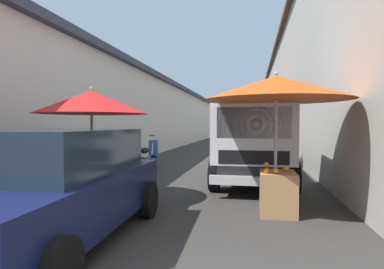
{
  "coord_description": "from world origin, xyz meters",
  "views": [
    {
      "loc": [
        -1.42,
        -1.58,
        1.52
      ],
      "look_at": [
        10.39,
        0.62,
        1.15
      ],
      "focal_mm": 30.57,
      "sensor_mm": 36.0,
      "label": 1
    }
  ],
  "objects": [
    {
      "name": "fruit_stall_far_right",
      "position": [
        4.44,
        -1.98,
        1.97
      ],
      "size": [
        2.6,
        2.6,
        2.44
      ],
      "color": "#9E9EA3",
      "rests_on": "ground"
    },
    {
      "name": "fruit_stall_near_right",
      "position": [
        4.42,
        1.48,
        1.7
      ],
      "size": [
        2.18,
        2.18,
        2.25
      ],
      "color": "#9E9EA3",
      "rests_on": "ground"
    },
    {
      "name": "building_right_concrete",
      "position": [
        15.75,
        -6.79,
        3.61
      ],
      "size": [
        49.8,
        7.5,
        7.2
      ],
      "color": "#A39E93",
      "rests_on": "ground"
    },
    {
      "name": "ground",
      "position": [
        13.5,
        0.0,
        0.0
      ],
      "size": [
        90.0,
        90.0,
        0.0
      ],
      "primitive_type": "plane",
      "color": "#33302D"
    },
    {
      "name": "parked_scooter",
      "position": [
        9.48,
        2.0,
        0.45
      ],
      "size": [
        1.69,
        0.33,
        1.14
      ],
      "color": "black",
      "rests_on": "ground"
    },
    {
      "name": "fruit_stall_far_left",
      "position": [
        15.07,
        -2.31,
        1.87
      ],
      "size": [
        2.34,
        2.34,
        2.41
      ],
      "color": "#9E9EA3",
      "rests_on": "ground"
    },
    {
      "name": "plastic_stool",
      "position": [
        9.75,
        -2.06,
        0.33
      ],
      "size": [
        0.3,
        0.3,
        0.43
      ],
      "color": "red",
      "rests_on": "ground"
    },
    {
      "name": "vendor_by_crates",
      "position": [
        10.12,
        -2.6,
        0.86
      ],
      "size": [
        0.61,
        0.28,
        1.52
      ],
      "color": "#665B4C",
      "rests_on": "ground"
    },
    {
      "name": "building_left_whitewash",
      "position": [
        15.75,
        6.79,
        2.08
      ],
      "size": [
        49.8,
        7.5,
        4.14
      ],
      "color": "beige",
      "rests_on": "ground"
    },
    {
      "name": "vendor_in_shade",
      "position": [
        10.5,
        -2.44,
        0.95
      ],
      "size": [
        0.65,
        0.22,
        1.65
      ],
      "color": "navy",
      "rests_on": "ground"
    },
    {
      "name": "delivery_truck",
      "position": [
        6.63,
        -1.61,
        1.04
      ],
      "size": [
        4.94,
        2.01,
        2.08
      ],
      "color": "black",
      "rests_on": "ground"
    },
    {
      "name": "hatchback_car",
      "position": [
        2.32,
        0.92,
        0.74
      ],
      "size": [
        3.97,
        2.03,
        1.45
      ],
      "color": "#0F1438",
      "rests_on": "ground"
    }
  ]
}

